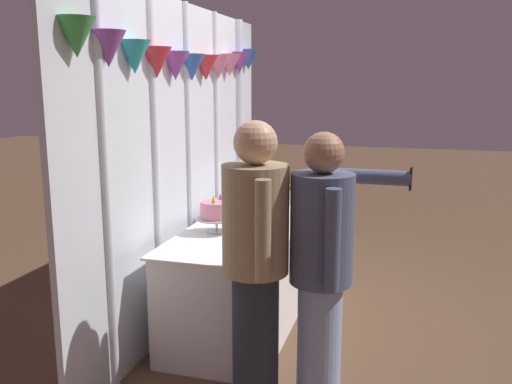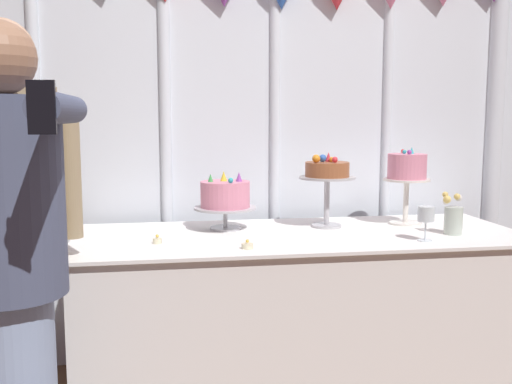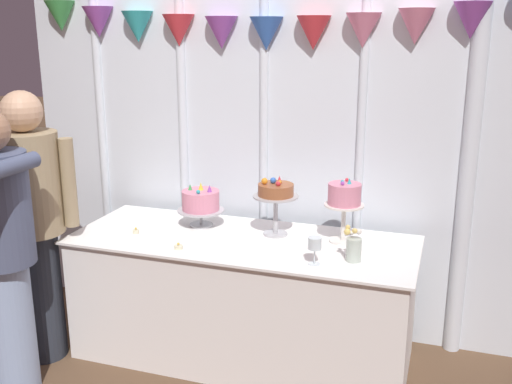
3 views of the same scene
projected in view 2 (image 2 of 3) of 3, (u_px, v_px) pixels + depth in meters
draped_curtain at (286, 105)px, 3.16m from camera, size 3.43×0.21×2.43m
cake_table at (300, 314)px, 2.78m from camera, size 2.06×0.80×0.77m
cake_display_leftmost at (225, 197)px, 2.81m from camera, size 0.30×0.30×0.28m
cake_display_center at (327, 175)px, 2.86m from camera, size 0.27×0.27×0.36m
cake_display_rightmost at (407, 172)px, 2.94m from camera, size 0.23×0.23×0.39m
wine_glass at (426, 215)px, 2.56m from camera, size 0.07×0.07×0.15m
flower_vase at (453, 218)px, 2.70m from camera, size 0.10×0.10×0.20m
tealight_far_left at (157, 240)px, 2.52m from camera, size 0.04×0.04×0.04m
tealight_near_left at (247, 246)px, 2.42m from camera, size 0.05×0.05×0.04m
guest_man_dark_suit at (10, 231)px, 2.15m from camera, size 0.49×0.49×1.65m
guest_girl_blue_dress at (9, 260)px, 1.81m from camera, size 0.48×0.68×1.59m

